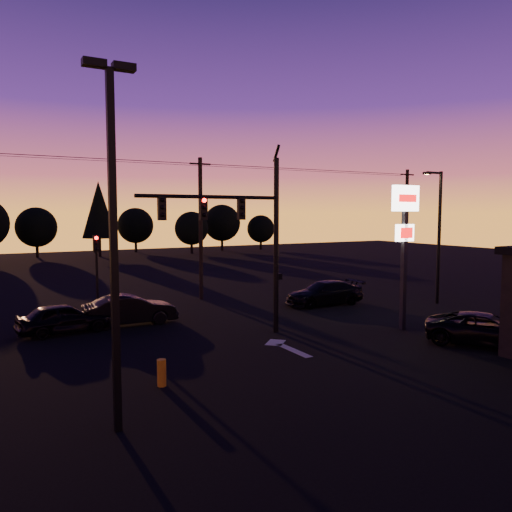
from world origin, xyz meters
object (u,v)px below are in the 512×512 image
at_px(traffic_signal_mast, 245,226).
at_px(pylon_sign, 405,226).
at_px(car_right, 324,293).
at_px(parking_lot_light, 113,223).
at_px(car_mid, 130,310).
at_px(car_left, 64,318).
at_px(suv_parked, 486,329).
at_px(bollard, 162,373).
at_px(secondary_signal, 97,264).
at_px(streetlight, 438,231).

relative_size(traffic_signal_mast, pylon_sign, 1.26).
distance_m(traffic_signal_mast, car_right, 9.96).
distance_m(parking_lot_light, car_mid, 13.20).
distance_m(car_left, suv_parked, 18.61).
xyz_separation_m(bollard, suv_parked, (13.46, -1.86, 0.24)).
bearing_deg(secondary_signal, parking_lot_light, -99.79).
bearing_deg(bollard, secondary_signal, 87.74).
xyz_separation_m(parking_lot_light, bollard, (2.03, 2.62, -4.83)).
distance_m(streetlight, car_mid, 18.56).
bearing_deg(traffic_signal_mast, suv_parked, -37.62).
distance_m(parking_lot_light, car_right, 19.61).
height_order(car_left, car_right, car_right).
relative_size(traffic_signal_mast, car_right, 1.75).
distance_m(bollard, car_right, 15.90).
bearing_deg(parking_lot_light, suv_parked, 2.79).
relative_size(traffic_signal_mast, streetlight, 1.07).
bearing_deg(car_right, pylon_sign, -1.99).
distance_m(secondary_signal, car_right, 13.21).
distance_m(bollard, suv_parked, 13.59).
bearing_deg(secondary_signal, suv_parked, -46.58).
xyz_separation_m(car_right, suv_parked, (0.30, -10.77, -0.04)).
bearing_deg(streetlight, car_left, 171.56).
bearing_deg(traffic_signal_mast, streetlight, 6.14).
bearing_deg(suv_parked, car_left, 110.39).
distance_m(streetlight, car_left, 21.58).
height_order(pylon_sign, car_right, pylon_sign).
bearing_deg(traffic_signal_mast, parking_lot_light, -136.63).
xyz_separation_m(traffic_signal_mast, car_right, (7.80, 4.53, -4.23)).
relative_size(traffic_signal_mast, secondary_signal, 1.97).
xyz_separation_m(car_left, suv_parked, (15.11, -10.86, -0.03)).
height_order(traffic_signal_mast, car_mid, traffic_signal_mast).
distance_m(parking_lot_light, streetlight, 23.05).
bearing_deg(parking_lot_light, streetlight, 21.65).
xyz_separation_m(car_mid, car_right, (11.66, -0.36, -0.03)).
bearing_deg(car_right, traffic_signal_mast, -56.16).
bearing_deg(pylon_sign, traffic_signal_mast, 160.64).
distance_m(traffic_signal_mast, suv_parked, 11.07).
height_order(bollard, car_right, car_right).
bearing_deg(suv_parked, streetlight, 18.74).
distance_m(streetlight, suv_parked, 10.44).
bearing_deg(pylon_sign, car_left, 153.23).
distance_m(pylon_sign, car_left, 16.36).
relative_size(pylon_sign, car_mid, 1.51).
height_order(pylon_sign, streetlight, streetlight).
bearing_deg(bollard, suv_parked, -7.87).
xyz_separation_m(secondary_signal, car_left, (-2.12, -2.87, -2.16)).
height_order(parking_lot_light, car_mid, parking_lot_light).
distance_m(car_left, car_mid, 3.17).
bearing_deg(car_right, car_left, -86.69).
height_order(traffic_signal_mast, car_left, traffic_signal_mast).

